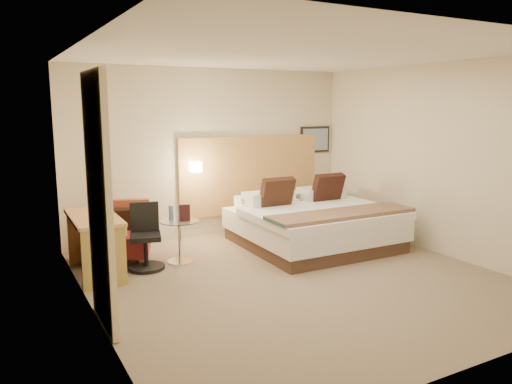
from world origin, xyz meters
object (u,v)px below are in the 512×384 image
desk (96,228)px  desk_chair (146,242)px  bed (313,223)px  side_table (180,239)px  lounge_chair (121,236)px

desk → desk_chair: size_ratio=1.44×
desk → bed: bearing=-3.9°
side_table → desk_chair: desk_chair is taller
lounge_chair → desk_chair: 0.59m
lounge_chair → desk: lounge_chair is taller
desk_chair → bed: bearing=-3.4°
lounge_chair → desk_chair: size_ratio=1.11×
desk → side_table: bearing=-2.1°
side_table → desk: (-1.08, 0.04, 0.27)m
bed → desk_chair: (-2.54, 0.15, 0.01)m
lounge_chair → side_table: lounge_chair is taller
lounge_chair → desk_chair: bearing=-72.3°
desk_chair → lounge_chair: bearing=107.7°
lounge_chair → desk: bearing=-130.2°
lounge_chair → desk: 0.71m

